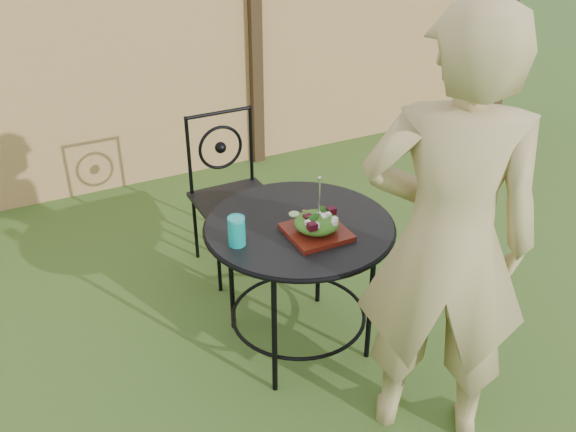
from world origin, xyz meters
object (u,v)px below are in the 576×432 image
object	(u,v)px
salad_plate	(316,232)
patio_table	(299,248)
patio_chair	(232,190)
diner	(447,244)

from	to	relation	value
salad_plate	patio_table	bearing A→B (deg)	101.67
patio_chair	salad_plate	distance (m)	1.01
salad_plate	patio_chair	bearing A→B (deg)	91.63
salad_plate	diner	bearing A→B (deg)	-68.88
patio_chair	salad_plate	world-z (taller)	patio_chair
patio_table	patio_chair	size ratio (longest dim) A/B	0.97
patio_table	patio_chair	bearing A→B (deg)	90.18
patio_table	diner	distance (m)	0.86
patio_chair	diner	bearing A→B (deg)	-80.64
patio_chair	salad_plate	xyz separation A→B (m)	(0.03, -0.99, 0.23)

